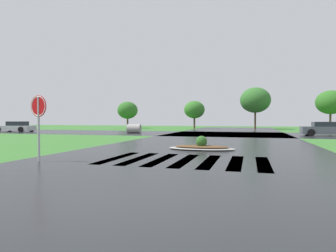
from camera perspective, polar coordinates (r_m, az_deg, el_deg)
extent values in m
cube|color=#38722D|center=(5.13, -11.27, -16.23)|extent=(120.00, 120.00, 0.10)
cube|color=#232628|center=(14.60, 7.19, -4.55)|extent=(11.86, 80.00, 0.01)
cube|color=#232628|center=(29.48, 11.75, -1.60)|extent=(90.00, 10.67, 0.01)
cube|color=white|center=(11.29, -10.12, -6.29)|extent=(0.45, 3.56, 0.01)
cube|color=white|center=(10.93, -5.86, -6.53)|extent=(0.45, 3.56, 0.01)
cube|color=white|center=(10.62, -1.32, -6.75)|extent=(0.45, 3.56, 0.01)
cube|color=white|center=(10.39, 3.45, -6.93)|extent=(0.45, 3.56, 0.01)
cube|color=white|center=(10.23, 8.41, -7.07)|extent=(0.45, 3.56, 0.01)
cube|color=white|center=(10.15, 13.49, -7.16)|extent=(0.45, 3.56, 0.01)
cube|color=white|center=(10.15, 18.61, -7.19)|extent=(0.45, 3.56, 0.01)
cylinder|color=#B2B5BA|center=(11.03, -24.56, -0.61)|extent=(0.08, 0.08, 2.29)
cylinder|color=red|center=(11.04, -24.61, 3.66)|extent=(0.75, 0.16, 0.76)
torus|color=white|center=(11.04, -24.61, 3.66)|extent=(0.72, 0.17, 0.73)
ellipsoid|color=#9E9B93|center=(14.22, 6.75, -4.47)|extent=(3.29, 1.61, 0.12)
ellipsoid|color=brown|center=(14.21, 6.75, -4.11)|extent=(2.70, 1.32, 0.10)
sphere|color=#2D6023|center=(14.19, 6.75, -3.11)|extent=(0.56, 0.56, 0.56)
cube|color=#4C545B|center=(29.51, 29.34, -0.76)|extent=(4.33, 1.73, 0.68)
cube|color=#1E232B|center=(29.47, 29.09, 0.32)|extent=(2.07, 1.52, 0.43)
cylinder|color=black|center=(30.09, 26.21, -1.05)|extent=(0.64, 0.22, 0.64)
cylinder|color=black|center=(28.34, 26.86, -1.19)|extent=(0.64, 0.22, 0.64)
cube|color=#B7B7BF|center=(38.95, -28.39, -0.35)|extent=(4.67, 2.15, 0.58)
cube|color=#1E232B|center=(38.72, -28.02, 0.45)|extent=(2.09, 1.72, 0.51)
cylinder|color=black|center=(40.66, -29.22, -0.49)|extent=(0.66, 0.27, 0.64)
cylinder|color=black|center=(37.25, -27.49, -0.63)|extent=(0.66, 0.27, 0.64)
cylinder|color=black|center=(38.71, -25.76, -0.54)|extent=(0.66, 0.27, 0.64)
cylinder|color=#9E9B93|center=(31.10, -6.84, -0.54)|extent=(1.54, 1.12, 0.97)
cylinder|color=#4C3823|center=(48.31, -8.13, 0.65)|extent=(0.28, 0.28, 1.86)
ellipsoid|color=#316B26|center=(48.33, -8.14, 3.16)|extent=(3.40, 3.40, 2.89)
cylinder|color=#4C3823|center=(46.25, 5.32, 0.66)|extent=(0.28, 0.28, 1.92)
ellipsoid|color=#347128|center=(46.27, 5.33, 3.30)|extent=(3.34, 3.34, 2.84)
cylinder|color=#4C3823|center=(45.97, 17.13, 1.20)|extent=(0.28, 0.28, 2.87)
ellipsoid|color=#336B2B|center=(46.06, 17.16, 5.00)|extent=(4.62, 4.62, 3.93)
cylinder|color=#4C3823|center=(48.02, 29.85, 0.91)|extent=(0.28, 0.28, 2.57)
ellipsoid|color=#316B23|center=(48.08, 29.89, 4.16)|extent=(4.12, 4.12, 3.50)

